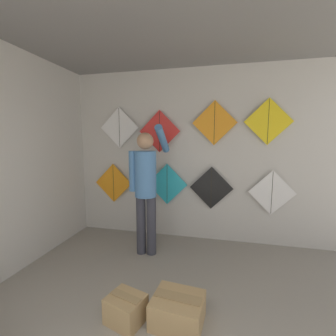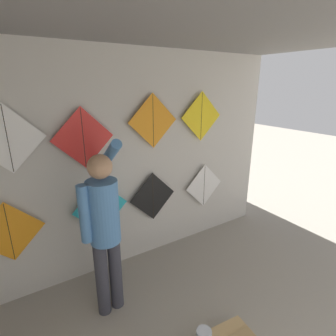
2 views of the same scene
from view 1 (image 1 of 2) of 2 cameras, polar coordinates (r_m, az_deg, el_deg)
name	(u,v)px [view 1 (image 1 of 2)]	position (r m, az deg, el deg)	size (l,w,h in m)	color
back_panel	(190,156)	(3.75, 5.60, 3.11)	(4.76, 0.06, 2.80)	beige
shopkeeper	(146,183)	(3.22, -5.62, -3.69)	(0.48, 0.67, 1.88)	#383842
cardboard_box	(178,310)	(2.42, 2.53, -32.34)	(0.49, 0.43, 0.26)	tan
cardboard_box_spare	(126,309)	(2.47, -10.68, -31.72)	(0.39, 0.36, 0.26)	tan
kite_0	(114,183)	(4.13, -13.67, -3.73)	(0.69, 0.01, 0.69)	orange
kite_1	(167,184)	(3.80, -0.24, -4.13)	(0.69, 0.01, 0.69)	#28B2C6
kite_2	(211,188)	(3.71, 10.93, -4.99)	(0.69, 0.01, 0.69)	black
kite_3	(272,193)	(3.80, 24.88, -5.71)	(0.69, 0.01, 0.69)	white
kite_4	(119,128)	(4.00, -12.25, 9.97)	(0.69, 0.01, 0.69)	white
kite_5	(160,131)	(3.75, -2.17, 9.31)	(0.69, 0.01, 0.69)	red
kite_6	(214,123)	(3.63, 11.71, 11.16)	(0.69, 0.01, 0.69)	orange
kite_7	(268,122)	(3.69, 24.13, 10.72)	(0.69, 0.01, 0.69)	yellow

